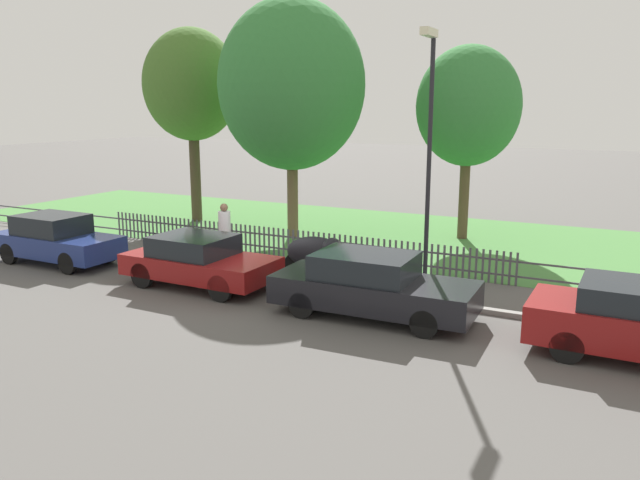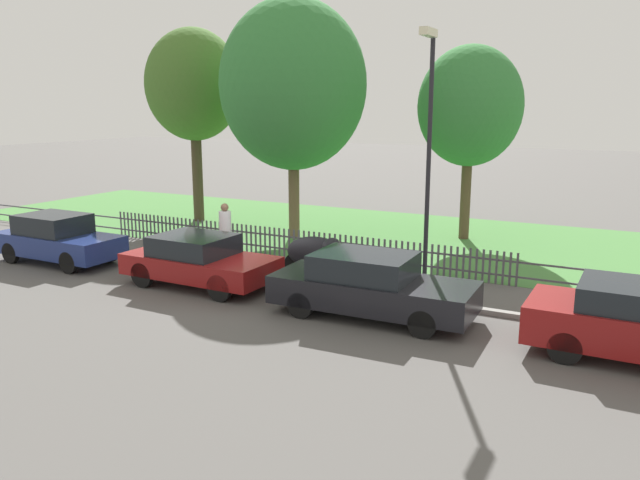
# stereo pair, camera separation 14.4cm
# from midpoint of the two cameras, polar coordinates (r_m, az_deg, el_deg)

# --- Properties ---
(ground_plane) EXTENTS (120.00, 120.00, 0.00)m
(ground_plane) POSITION_cam_midpoint_polar(r_m,az_deg,el_deg) (17.56, -7.32, -3.41)
(ground_plane) COLOR #565451
(kerb_stone) EXTENTS (33.06, 0.20, 0.12)m
(kerb_stone) POSITION_cam_midpoint_polar(r_m,az_deg,el_deg) (17.62, -7.14, -3.15)
(kerb_stone) COLOR gray
(kerb_stone) RESTS_ON ground
(grass_strip) EXTENTS (33.06, 9.59, 0.01)m
(grass_strip) POSITION_cam_midpoint_polar(r_m,az_deg,el_deg) (23.89, 3.01, 0.85)
(grass_strip) COLOR #477F3D
(grass_strip) RESTS_ON ground
(park_fence) EXTENTS (33.06, 0.05, 0.91)m
(park_fence) POSITION_cam_midpoint_polar(r_m,az_deg,el_deg) (19.65, -2.84, -0.28)
(park_fence) COLOR #4C4C51
(park_fence) RESTS_ON ground
(parked_car_silver_hatchback) EXTENTS (4.09, 1.69, 1.48)m
(parked_car_silver_hatchback) POSITION_cam_midpoint_polar(r_m,az_deg,el_deg) (20.47, -22.69, 0.11)
(parked_car_silver_hatchback) COLOR navy
(parked_car_silver_hatchback) RESTS_ON ground
(parked_car_black_saloon) EXTENTS (4.10, 1.91, 1.36)m
(parked_car_black_saloon) POSITION_cam_midpoint_polar(r_m,az_deg,el_deg) (16.75, -10.78, -1.81)
(parked_car_black_saloon) COLOR maroon
(parked_car_black_saloon) RESTS_ON ground
(parked_car_navy_estate) EXTENTS (4.62, 1.92, 1.44)m
(parked_car_navy_estate) POSITION_cam_midpoint_polar(r_m,az_deg,el_deg) (14.12, 4.92, -4.16)
(parked_car_navy_estate) COLOR black
(parked_car_navy_estate) RESTS_ON ground
(covered_motorcycle) EXTENTS (2.02, 0.79, 1.18)m
(covered_motorcycle) POSITION_cam_midpoint_polar(r_m,az_deg,el_deg) (17.13, 0.10, -1.23)
(covered_motorcycle) COLOR black
(covered_motorcycle) RESTS_ON ground
(tree_nearest_kerb) EXTENTS (3.84, 3.84, 7.72)m
(tree_nearest_kerb) POSITION_cam_midpoint_polar(r_m,az_deg,el_deg) (26.04, -11.31, 13.67)
(tree_nearest_kerb) COLOR #473828
(tree_nearest_kerb) RESTS_ON ground
(tree_behind_motorcycle) EXTENTS (5.11, 5.11, 8.34)m
(tree_behind_motorcycle) POSITION_cam_midpoint_polar(r_m,az_deg,el_deg) (22.23, -2.29, 13.96)
(tree_behind_motorcycle) COLOR brown
(tree_behind_motorcycle) RESTS_ON ground
(tree_mid_park) EXTENTS (3.60, 3.60, 6.75)m
(tree_mid_park) POSITION_cam_midpoint_polar(r_m,az_deg,el_deg) (22.62, 13.73, 11.75)
(tree_mid_park) COLOR brown
(tree_mid_park) RESTS_ON ground
(pedestrian_near_fence) EXTENTS (0.52, 0.52, 1.81)m
(pedestrian_near_fence) POSITION_cam_midpoint_polar(r_m,az_deg,el_deg) (19.10, -8.44, 0.99)
(pedestrian_near_fence) COLOR black
(pedestrian_near_fence) RESTS_ON ground
(street_lamp) EXTENTS (0.20, 0.79, 6.40)m
(street_lamp) POSITION_cam_midpoint_polar(r_m,az_deg,el_deg) (15.22, 10.15, 9.27)
(street_lamp) COLOR black
(street_lamp) RESTS_ON ground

